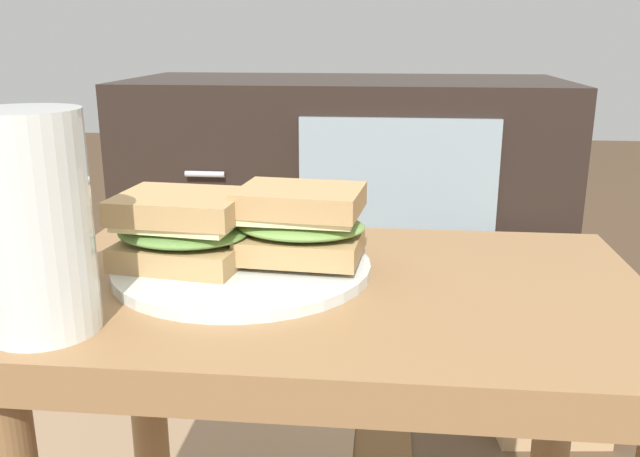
{
  "coord_description": "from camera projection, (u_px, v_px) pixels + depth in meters",
  "views": [
    {
      "loc": [
        0.04,
        -0.57,
        0.68
      ],
      "look_at": [
        -0.01,
        0.0,
        0.51
      ],
      "focal_mm": 37.72,
      "sensor_mm": 36.0,
      "label": 1
    }
  ],
  "objects": [
    {
      "name": "beer_glass",
      "position": [
        35.0,
        229.0,
        0.49
      ],
      "size": [
        0.08,
        0.08,
        0.17
      ],
      "color": "silver",
      "rests_on": "side_table"
    },
    {
      "name": "paper_bag",
      "position": [
        549.0,
        347.0,
        1.17
      ],
      "size": [
        0.21,
        0.19,
        0.31
      ],
      "color": "tan",
      "rests_on": "ground"
    },
    {
      "name": "sandwich_back",
      "position": [
        300.0,
        223.0,
        0.62
      ],
      "size": [
        0.13,
        0.1,
        0.07
      ],
      "color": "tan",
      "rests_on": "plate"
    },
    {
      "name": "sandwich_front",
      "position": [
        182.0,
        229.0,
        0.62
      ],
      "size": [
        0.13,
        0.11,
        0.07
      ],
      "color": "tan",
      "rests_on": "plate"
    },
    {
      "name": "side_table",
      "position": [
        336.0,
        372.0,
        0.63
      ],
      "size": [
        0.56,
        0.36,
        0.46
      ],
      "color": "olive",
      "rests_on": "ground"
    },
    {
      "name": "area_rug",
      "position": [
        83.0,
        456.0,
        1.11
      ],
      "size": [
        1.08,
        0.89,
        0.01
      ],
      "color": "brown",
      "rests_on": "ground"
    },
    {
      "name": "plate",
      "position": [
        243.0,
        267.0,
        0.63
      ],
      "size": [
        0.24,
        0.24,
        0.01
      ],
      "primitive_type": "cylinder",
      "color": "silver",
      "rests_on": "side_table"
    },
    {
      "name": "tv_cabinet",
      "position": [
        344.0,
        206.0,
        1.57
      ],
      "size": [
        0.96,
        0.46,
        0.58
      ],
      "color": "black",
      "rests_on": "ground"
    }
  ]
}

